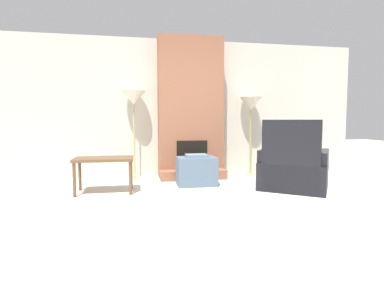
# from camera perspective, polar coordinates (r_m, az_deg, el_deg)

# --- Properties ---
(ground_plane) EXTENTS (24.00, 24.00, 0.00)m
(ground_plane) POSITION_cam_1_polar(r_m,az_deg,el_deg) (3.46, 6.83, -13.28)
(ground_plane) COLOR beige
(wall_back) EXTENTS (6.92, 0.06, 2.60)m
(wall_back) POSITION_cam_1_polar(r_m,az_deg,el_deg) (5.89, -0.75, 6.84)
(wall_back) COLOR beige
(wall_back) RESTS_ON ground_plane
(fireplace) EXTENTS (1.20, 0.68, 2.60)m
(fireplace) POSITION_cam_1_polar(r_m,az_deg,el_deg) (5.65, -0.33, 6.38)
(fireplace) COLOR #935B42
(fireplace) RESTS_ON ground_plane
(ottoman) EXTENTS (0.63, 0.45, 0.51)m
(ottoman) POSITION_cam_1_polar(r_m,az_deg,el_deg) (4.92, 0.84, -5.09)
(ottoman) COLOR slate
(ottoman) RESTS_ON ground_plane
(armchair) EXTENTS (1.34, 1.34, 1.07)m
(armchair) POSITION_cam_1_polar(r_m,az_deg,el_deg) (4.87, 18.72, -4.58)
(armchair) COLOR black
(armchair) RESTS_ON ground_plane
(side_table) EXTENTS (0.84, 0.48, 0.52)m
(side_table) POSITION_cam_1_polar(r_m,az_deg,el_deg) (4.56, -16.40, -3.34)
(side_table) COLOR brown
(side_table) RESTS_ON ground_plane
(floor_lamp_left) EXTENTS (0.43, 0.43, 1.59)m
(floor_lamp_left) POSITION_cam_1_polar(r_m,az_deg,el_deg) (5.57, -11.04, 8.19)
(floor_lamp_left) COLOR tan
(floor_lamp_left) RESTS_ON ground_plane
(floor_lamp_right) EXTENTS (0.43, 0.43, 1.51)m
(floor_lamp_right) POSITION_cam_1_polar(r_m,az_deg,el_deg) (5.97, 11.15, 7.18)
(floor_lamp_right) COLOR tan
(floor_lamp_right) RESTS_ON ground_plane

